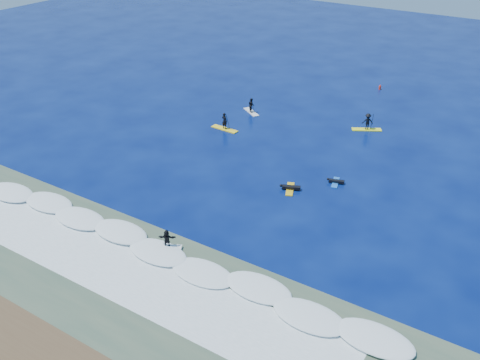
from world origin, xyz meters
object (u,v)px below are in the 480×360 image
Objects in this scene: marker_buoy at (380,87)px; prone_paddler_near at (290,188)px; prone_paddler_far at (336,182)px; sup_paddler_left at (225,124)px; wave_surfer at (167,240)px; sup_paddler_right at (367,123)px; sup_paddler_center at (251,106)px.

prone_paddler_near is at bearing -85.61° from marker_buoy.
prone_paddler_far is at bearing -78.78° from marker_buoy.
marker_buoy is (9.74, 21.08, -0.38)m from sup_paddler_left.
prone_paddler_near is 3.34× the size of marker_buoy.
wave_surfer is (-6.36, -15.53, 0.70)m from prone_paddler_far.
sup_paddler_right is 28.38m from wave_surfer.
sup_paddler_left reaches higher than sup_paddler_right.
sup_paddler_left is 1.56× the size of prone_paddler_far.
sup_paddler_left is 21.67m from wave_surfer.
sup_paddler_right is 1.52× the size of prone_paddler_far.
prone_paddler_far is (14.80, -4.42, -0.55)m from sup_paddler_left.
marker_buoy is at bearing -18.82° from prone_paddler_near.
prone_paddler_near is 1.16× the size of prone_paddler_far.
sup_paddler_right is at bearing 35.16° from sup_paddler_left.
prone_paddler_near is at bearing -123.25° from sup_paddler_right.
marker_buoy reaches higher than prone_paddler_far.
wave_surfer reaches higher than marker_buoy.
sup_paddler_center is 1.35× the size of prone_paddler_far.
sup_paddler_left is at bearing 84.04° from wave_surfer.
sup_paddler_left is 1.53× the size of wave_surfer.
sup_paddler_center is 17.91m from prone_paddler_near.
wave_surfer is at bearing 140.98° from prone_paddler_near.
sup_paddler_center is at bearing 39.52° from prone_paddler_far.
wave_surfer is (8.54, -25.61, 0.10)m from sup_paddler_center.
sup_paddler_left reaches higher than marker_buoy.
marker_buoy is at bearing 74.16° from sup_paddler_right.
prone_paddler_near is (12.04, -13.24, -0.58)m from sup_paddler_center.
sup_paddler_left reaches higher than sup_paddler_center.
prone_paddler_far is (14.90, -10.08, -0.60)m from sup_paddler_center.
sup_paddler_left is 15.46m from prone_paddler_far.
marker_buoy is at bearing 90.84° from sup_paddler_center.
prone_paddler_far is 0.98× the size of wave_surfer.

